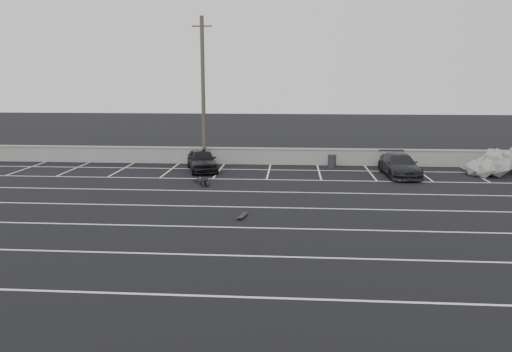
# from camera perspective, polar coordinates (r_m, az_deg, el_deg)

# --- Properties ---
(ground) EXTENTS (120.00, 120.00, 0.00)m
(ground) POSITION_cam_1_polar(r_m,az_deg,el_deg) (18.83, -3.27, -5.87)
(ground) COLOR black
(ground) RESTS_ON ground
(seawall) EXTENTS (50.00, 0.45, 1.06)m
(seawall) POSITION_cam_1_polar(r_m,az_deg,el_deg) (32.32, -0.09, 2.34)
(seawall) COLOR gray
(seawall) RESTS_ON ground
(stall_lines) EXTENTS (36.00, 20.05, 0.01)m
(stall_lines) POSITION_cam_1_polar(r_m,az_deg,el_deg) (23.06, -2.07, -2.66)
(stall_lines) COLOR silver
(stall_lines) RESTS_ON ground
(car_left) EXTENTS (2.65, 4.17, 1.32)m
(car_left) POSITION_cam_1_polar(r_m,az_deg,el_deg) (30.11, -6.19, 1.84)
(car_left) COLOR black
(car_left) RESTS_ON ground
(car_right) EXTENTS (2.00, 4.43, 1.26)m
(car_right) POSITION_cam_1_polar(r_m,az_deg,el_deg) (29.55, 16.08, 1.22)
(car_right) COLOR black
(car_right) RESTS_ON ground
(utility_pole) EXTENTS (1.23, 0.25, 9.19)m
(utility_pole) POSITION_cam_1_polar(r_m,az_deg,el_deg) (31.55, -6.06, 9.55)
(utility_pole) COLOR #4C4238
(utility_pole) RESTS_ON ground
(trash_bin) EXTENTS (0.58, 0.58, 0.84)m
(trash_bin) POSITION_cam_1_polar(r_m,az_deg,el_deg) (31.20, 8.66, 1.67)
(trash_bin) COLOR #272729
(trash_bin) RESTS_ON ground
(riprap_pile) EXTENTS (5.70, 3.71, 1.32)m
(riprap_pile) POSITION_cam_1_polar(r_m,az_deg,el_deg) (32.15, 26.94, 0.97)
(riprap_pile) COLOR gray
(riprap_pile) RESTS_ON ground
(person) EXTENTS (2.34, 2.77, 0.44)m
(person) POSITION_cam_1_polar(r_m,az_deg,el_deg) (26.70, -6.22, -0.33)
(person) COLOR black
(person) RESTS_ON ground
(skateboard) EXTENTS (0.36, 0.81, 0.09)m
(skateboard) POSITION_cam_1_polar(r_m,az_deg,el_deg) (20.03, -1.58, -4.59)
(skateboard) COLOR black
(skateboard) RESTS_ON ground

